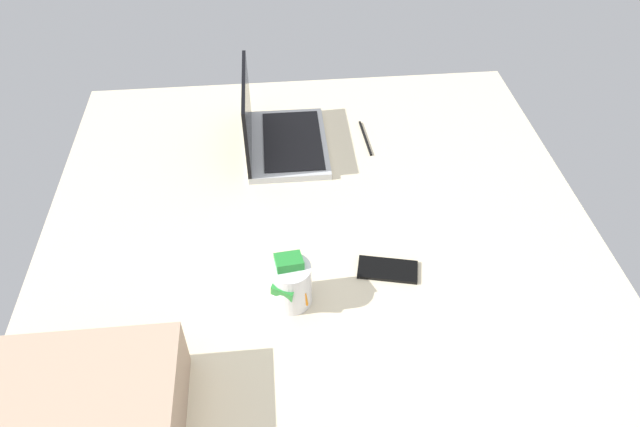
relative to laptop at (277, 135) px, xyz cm
name	(u,v)px	position (x,y,z in cm)	size (l,w,h in cm)	color
bed_mattress	(326,306)	(-53.02, -9.20, -13.41)	(180.00, 140.00, 18.00)	beige
laptop	(277,135)	(0.00, 0.00, 0.00)	(33.14, 23.20, 23.00)	#B7BABC
snack_cup	(291,283)	(-57.36, -0.90, 1.50)	(9.84, 9.08, 12.92)	silver
cell_phone	(388,270)	(-50.82, -23.86, -4.01)	(6.80, 14.00, 0.80)	black
charger_cable	(365,138)	(1.61, -26.60, -4.11)	(17.00, 0.60, 0.60)	black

